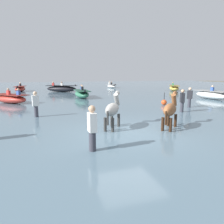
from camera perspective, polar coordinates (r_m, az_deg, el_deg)
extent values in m
plane|color=#666051|center=(7.93, 4.31, -7.71)|extent=(120.00, 120.00, 0.00)
cube|color=slate|center=(17.37, -8.19, 2.68)|extent=(90.00, 90.00, 0.31)
ellipsoid|color=gray|center=(8.10, 0.05, 0.73)|extent=(1.06, 1.28, 0.50)
cylinder|color=#31312F|center=(8.69, -0.08, -3.16)|extent=(0.12, 0.12, 0.85)
cylinder|color=#31312F|center=(8.61, 1.85, -3.29)|extent=(0.12, 0.12, 0.85)
cylinder|color=#31312F|center=(7.88, -1.91, -4.60)|extent=(0.12, 0.12, 0.85)
cylinder|color=#31312F|center=(7.79, 0.20, -4.76)|extent=(0.12, 0.12, 0.85)
cylinder|color=gray|center=(8.68, 1.29, 3.48)|extent=(0.42, 0.49, 0.58)
ellipsoid|color=gray|center=(8.77, 1.52, 5.29)|extent=(0.39, 0.46, 0.22)
cylinder|color=#31312F|center=(7.58, -1.23, -1.73)|extent=(0.08, 0.08, 0.54)
ellipsoid|color=brown|center=(8.42, 15.85, 0.65)|extent=(1.20, 1.17, 0.50)
cylinder|color=black|center=(9.00, 15.34, -3.07)|extent=(0.12, 0.12, 0.84)
cylinder|color=black|center=(8.94, 17.20, -3.26)|extent=(0.12, 0.12, 0.84)
cylinder|color=black|center=(8.18, 13.90, -4.35)|extent=(0.12, 0.12, 0.84)
cylinder|color=black|center=(8.12, 15.95, -4.57)|extent=(0.12, 0.12, 0.84)
cylinder|color=brown|center=(9.01, 16.89, 3.22)|extent=(0.47, 0.46, 0.57)
ellipsoid|color=brown|center=(9.11, 17.14, 4.94)|extent=(0.43, 0.42, 0.21)
cylinder|color=black|center=(7.90, 14.80, -1.63)|extent=(0.08, 0.08, 0.53)
ellipsoid|color=gold|center=(28.71, 16.92, 6.34)|extent=(2.83, 3.69, 0.66)
cube|color=olive|center=(28.69, 16.96, 7.04)|extent=(2.71, 3.54, 0.04)
cube|color=black|center=(30.39, 16.72, 7.35)|extent=(0.20, 0.18, 0.18)
cube|color=#388E51|center=(28.66, 16.62, 7.40)|extent=(0.29, 0.32, 0.30)
sphere|color=#A37556|center=(28.65, 16.65, 7.87)|extent=(0.18, 0.18, 0.18)
ellipsoid|color=black|center=(26.51, -13.90, 6.28)|extent=(4.06, 3.23, 0.75)
cube|color=black|center=(26.49, -13.93, 7.13)|extent=(3.90, 3.10, 0.04)
cube|color=black|center=(25.66, -10.17, 7.33)|extent=(0.19, 0.20, 0.18)
cube|color=red|center=(26.97, -16.08, 7.45)|extent=(0.32, 0.29, 0.30)
sphere|color=tan|center=(26.96, -16.11, 7.96)|extent=(0.18, 0.18, 0.18)
cube|color=white|center=(26.60, -13.81, 7.52)|extent=(0.32, 0.29, 0.30)
sphere|color=#A37556|center=(26.59, -13.83, 8.03)|extent=(0.18, 0.18, 0.18)
ellipsoid|color=silver|center=(20.24, 26.05, 4.25)|extent=(1.53, 3.47, 0.69)
cube|color=gray|center=(20.21, 26.13, 5.28)|extent=(1.47, 3.33, 0.04)
cube|color=#3356A8|center=(20.20, 26.16, 5.76)|extent=(0.20, 0.27, 0.30)
sphere|color=beige|center=(20.19, 26.22, 6.43)|extent=(0.18, 0.18, 0.18)
ellipsoid|color=silver|center=(33.63, -0.11, 7.19)|extent=(1.33, 2.60, 0.50)
cube|color=gray|center=(33.62, -0.11, 7.65)|extent=(1.28, 2.49, 0.04)
cube|color=black|center=(32.57, 0.88, 7.68)|extent=(0.18, 0.15, 0.18)
cube|color=white|center=(34.20, -0.73, 7.98)|extent=(0.22, 0.29, 0.30)
sphere|color=beige|center=(34.19, -0.73, 8.38)|extent=(0.18, 0.18, 0.18)
cube|color=#232328|center=(33.60, -0.15, 7.93)|extent=(0.22, 0.29, 0.30)
sphere|color=#A37556|center=(33.59, -0.15, 8.34)|extent=(0.18, 0.18, 0.18)
ellipsoid|color=#BC382D|center=(28.84, -24.21, 5.87)|extent=(1.38, 3.23, 0.63)
cube|color=maroon|center=(28.82, -24.26, 6.53)|extent=(1.32, 3.10, 0.04)
cube|color=black|center=(27.33, -24.85, 6.47)|extent=(0.17, 0.13, 0.18)
cube|color=red|center=(29.70, -24.20, 6.95)|extent=(0.20, 0.27, 0.30)
sphere|color=beige|center=(29.69, -24.23, 7.41)|extent=(0.18, 0.18, 0.18)
cube|color=#232328|center=(28.80, -24.15, 6.87)|extent=(0.20, 0.27, 0.30)
sphere|color=beige|center=(28.79, -24.19, 7.35)|extent=(0.18, 0.18, 0.18)
ellipsoid|color=#337556|center=(19.49, -8.42, 4.94)|extent=(1.19, 3.47, 0.65)
cube|color=#1E4634|center=(19.46, -8.44, 5.95)|extent=(1.14, 3.33, 0.04)
cube|color=black|center=(17.82, -7.56, 5.80)|extent=(0.16, 0.12, 0.18)
cube|color=#3356A8|center=(20.42, -8.49, 6.64)|extent=(0.18, 0.26, 0.30)
sphere|color=#A37556|center=(20.41, -8.51, 7.31)|extent=(0.18, 0.18, 0.18)
cube|color=#232328|center=(19.46, -8.25, 6.46)|extent=(0.18, 0.26, 0.30)
sphere|color=beige|center=(19.44, -8.26, 7.16)|extent=(0.18, 0.18, 0.18)
ellipsoid|color=#BC382D|center=(17.41, -26.43, 3.27)|extent=(3.06, 3.15, 0.62)
cube|color=maroon|center=(17.37, -26.52, 4.35)|extent=(2.94, 3.02, 0.04)
cube|color=#3356A8|center=(16.65, -24.64, 4.87)|extent=(0.31, 0.31, 0.30)
sphere|color=tan|center=(16.63, -24.70, 5.69)|extent=(0.18, 0.18, 0.18)
cube|color=red|center=(17.29, -26.90, 4.87)|extent=(0.31, 0.31, 0.30)
sphere|color=tan|center=(17.27, -26.96, 5.66)|extent=(0.18, 0.18, 0.18)
cylinder|color=#383842|center=(14.53, 20.67, 1.74)|extent=(0.20, 0.20, 0.88)
cube|color=#232328|center=(14.45, 20.85, 4.52)|extent=(0.36, 0.37, 0.54)
sphere|color=beige|center=(14.42, 20.95, 6.02)|extent=(0.20, 0.20, 0.20)
cylinder|color=#383842|center=(12.54, 18.83, 0.57)|extent=(0.20, 0.20, 0.88)
cube|color=#232328|center=(12.44, 19.02, 3.79)|extent=(0.30, 0.37, 0.54)
sphere|color=tan|center=(12.41, 19.12, 5.53)|extent=(0.20, 0.20, 0.20)
cylinder|color=#383842|center=(5.95, -5.44, -9.55)|extent=(0.20, 0.20, 0.88)
cube|color=white|center=(5.74, -5.56, -2.88)|extent=(0.22, 0.33, 0.54)
sphere|color=tan|center=(5.67, -5.63, 0.87)|extent=(0.20, 0.20, 0.20)
cylinder|color=#383842|center=(11.22, -20.31, -0.63)|extent=(0.20, 0.20, 0.88)
cube|color=white|center=(11.11, -20.55, 2.96)|extent=(0.35, 0.26, 0.54)
sphere|color=beige|center=(11.07, -20.67, 4.91)|extent=(0.20, 0.20, 0.20)
sphere|color=#E54C1E|center=(15.07, 14.29, 2.63)|extent=(0.39, 0.39, 0.39)
cylinder|color=black|center=(15.01, 14.37, 4.32)|extent=(0.04, 0.04, 0.50)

